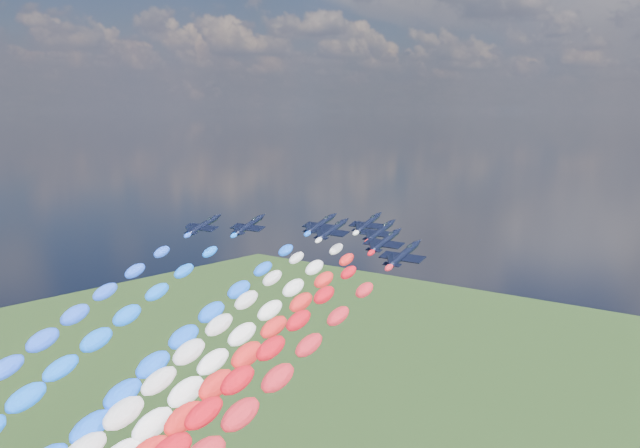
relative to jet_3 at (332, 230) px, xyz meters
The scene contains 14 objects.
jet_0 31.16m from the jet_3, 153.78° to the right, with size 9.08×12.18×2.68m, color black, non-canonical shape.
jet_1 20.80m from the jet_3, 160.48° to the right, with size 9.08×12.18×2.68m, color black, non-canonical shape.
trail_1 69.31m from the jet_3, 107.68° to the right, with size 5.85×105.17×53.02m, color #1066FF, non-canonical shape.
jet_2 9.39m from the jet_3, 145.33° to the left, with size 9.08×12.18×2.68m, color black, non-canonical shape.
trail_2 55.85m from the jet_3, 98.92° to the right, with size 5.85×105.17×53.02m, color #145AFF, non-canonical shape.
jet_3 is the anchor object (origin of this frame).
trail_3 60.11m from the jet_3, 90.00° to the right, with size 5.85×105.17×53.02m, color silver, non-canonical shape.
jet_4 13.77m from the jet_3, 89.13° to the left, with size 9.08×12.18×2.68m, color black, non-canonical shape.
trail_4 47.97m from the jet_3, 89.71° to the right, with size 5.85×105.17×53.02m, color white, non-canonical shape.
jet_5 10.95m from the jet_3, 29.18° to the left, with size 9.08×12.18×2.68m, color black, non-canonical shape.
trail_5 56.13m from the jet_3, 79.01° to the right, with size 5.85×105.17×53.02m, color red, non-canonical shape.
jet_6 18.36m from the jet_3, 15.16° to the right, with size 9.08×12.18×2.68m, color black, non-canonical shape.
trail_6 66.89m from the jet_3, 73.37° to the right, with size 5.85×105.17×53.02m, color red, non-canonical shape.
jet_7 32.33m from the jet_3, 27.18° to the right, with size 9.08×12.18×2.68m, color black, non-canonical shape.
Camera 1 is at (103.84, -123.74, 138.01)m, focal length 42.28 mm.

